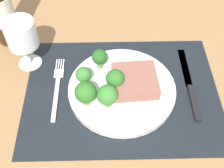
{
  "coord_description": "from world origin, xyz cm",
  "views": [
    {
      "loc": [
        -3.27,
        -42.04,
        56.61
      ],
      "look_at": [
        -2.37,
        1.06,
        1.9
      ],
      "focal_mm": 46.18,
      "sensor_mm": 36.0,
      "label": 1
    }
  ],
  "objects_px": {
    "fork": "(57,87)",
    "steak": "(135,81)",
    "knife": "(190,88)",
    "wine_glass": "(22,36)",
    "plate": "(122,89)"
  },
  "relations": [
    {
      "from": "steak",
      "to": "fork",
      "type": "relative_size",
      "value": 0.54
    },
    {
      "from": "fork",
      "to": "steak",
      "type": "bearing_deg",
      "value": 1.23
    },
    {
      "from": "knife",
      "to": "wine_glass",
      "type": "xyz_separation_m",
      "value": [
        -0.41,
        0.1,
        0.09
      ]
    },
    {
      "from": "plate",
      "to": "wine_glass",
      "type": "bearing_deg",
      "value": 157.07
    },
    {
      "from": "steak",
      "to": "knife",
      "type": "bearing_deg",
      "value": -0.93
    },
    {
      "from": "plate",
      "to": "wine_glass",
      "type": "relative_size",
      "value": 1.89
    },
    {
      "from": "knife",
      "to": "wine_glass",
      "type": "height_order",
      "value": "wine_glass"
    },
    {
      "from": "plate",
      "to": "wine_glass",
      "type": "distance_m",
      "value": 0.27
    },
    {
      "from": "fork",
      "to": "wine_glass",
      "type": "relative_size",
      "value": 1.4
    },
    {
      "from": "fork",
      "to": "wine_glass",
      "type": "height_order",
      "value": "wine_glass"
    },
    {
      "from": "steak",
      "to": "knife",
      "type": "xyz_separation_m",
      "value": [
        0.14,
        -0.0,
        -0.03
      ]
    },
    {
      "from": "knife",
      "to": "fork",
      "type": "bearing_deg",
      "value": 178.3
    },
    {
      "from": "fork",
      "to": "knife",
      "type": "bearing_deg",
      "value": 1.69
    },
    {
      "from": "plate",
      "to": "wine_glass",
      "type": "height_order",
      "value": "wine_glass"
    },
    {
      "from": "steak",
      "to": "fork",
      "type": "bearing_deg",
      "value": 177.98
    }
  ]
}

